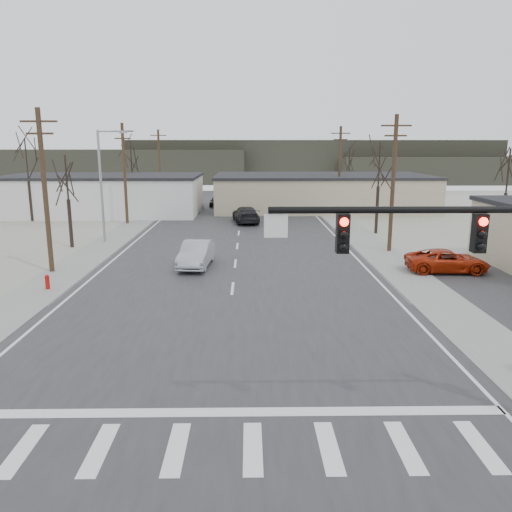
{
  "coord_description": "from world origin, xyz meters",
  "views": [
    {
      "loc": [
        0.91,
        -18.66,
        7.78
      ],
      "look_at": [
        1.26,
        4.75,
        2.6
      ],
      "focal_mm": 35.0,
      "sensor_mm": 36.0,
      "label": 1
    }
  ],
  "objects_px": {
    "sedan_crossing": "(196,254)",
    "car_far_a": "(246,215)",
    "car_parked_red": "(447,261)",
    "car_far_b": "(216,201)",
    "fire_hydrant": "(47,282)"
  },
  "relations": [
    {
      "from": "sedan_crossing",
      "to": "car_far_a",
      "type": "bearing_deg",
      "value": 85.55
    },
    {
      "from": "sedan_crossing",
      "to": "car_parked_red",
      "type": "height_order",
      "value": "sedan_crossing"
    },
    {
      "from": "sedan_crossing",
      "to": "car_far_b",
      "type": "distance_m",
      "value": 33.56
    },
    {
      "from": "car_far_a",
      "to": "car_far_b",
      "type": "relative_size",
      "value": 1.54
    },
    {
      "from": "car_far_a",
      "to": "car_far_b",
      "type": "height_order",
      "value": "car_far_a"
    },
    {
      "from": "car_far_b",
      "to": "fire_hydrant",
      "type": "bearing_deg",
      "value": -96.11
    },
    {
      "from": "fire_hydrant",
      "to": "car_parked_red",
      "type": "distance_m",
      "value": 23.81
    },
    {
      "from": "fire_hydrant",
      "to": "car_far_a",
      "type": "distance_m",
      "value": 26.65
    },
    {
      "from": "fire_hydrant",
      "to": "car_far_b",
      "type": "relative_size",
      "value": 0.23
    },
    {
      "from": "sedan_crossing",
      "to": "car_parked_red",
      "type": "xyz_separation_m",
      "value": [
        15.87,
        -1.69,
        -0.14
      ]
    },
    {
      "from": "fire_hydrant",
      "to": "car_far_a",
      "type": "relative_size",
      "value": 0.15
    },
    {
      "from": "sedan_crossing",
      "to": "car_far_b",
      "type": "relative_size",
      "value": 1.35
    },
    {
      "from": "fire_hydrant",
      "to": "car_far_b",
      "type": "height_order",
      "value": "car_far_b"
    },
    {
      "from": "car_far_a",
      "to": "fire_hydrant",
      "type": "bearing_deg",
      "value": 58.18
    },
    {
      "from": "car_far_b",
      "to": "car_parked_red",
      "type": "relative_size",
      "value": 0.74
    }
  ]
}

